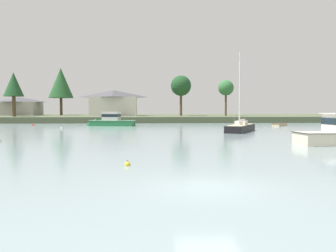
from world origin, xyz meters
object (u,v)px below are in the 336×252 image
Objects in this scene: mooring_buoy_yellow at (127,164)px; sailboat_black at (241,130)px; mooring_buoy_red at (33,125)px; mooring_buoy_white at (62,128)px; dinghy_sand at (280,125)px; cruiser_green at (108,123)px.

sailboat_black is at bearing 63.32° from mooring_buoy_yellow.
mooring_buoy_white is at bearing -51.48° from mooring_buoy_red.
mooring_buoy_red is (-44.99, 4.57, -0.09)m from dinghy_sand.
mooring_buoy_white is at bearing 158.88° from sailboat_black.
cruiser_green is at bearing -8.75° from mooring_buoy_red.
cruiser_green reaches higher than mooring_buoy_red.
mooring_buoy_red is 50.95m from mooring_buoy_yellow.
mooring_buoy_red is at bearing 171.25° from cruiser_green.
dinghy_sand is at bearing 59.41° from mooring_buoy_yellow.
cruiser_green is at bearing 97.60° from mooring_buoy_yellow.
mooring_buoy_red is at bearing 113.11° from mooring_buoy_yellow.
mooring_buoy_red is at bearing 149.88° from sailboat_black.
sailboat_black reaches higher than mooring_buoy_yellow.
cruiser_green is at bearing 48.17° from mooring_buoy_white.
mooring_buoy_white is (7.52, -9.44, -0.01)m from mooring_buoy_red.
mooring_buoy_yellow is at bearing -120.59° from dinghy_sand.
mooring_buoy_red reaches higher than mooring_buoy_white.
sailboat_black is 30.55m from mooring_buoy_yellow.
mooring_buoy_white is (-37.48, -4.87, -0.10)m from dinghy_sand.
dinghy_sand reaches higher than mooring_buoy_red.
mooring_buoy_yellow is at bearing -82.40° from cruiser_green.
dinghy_sand is 7.54× the size of mooring_buoy_red.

